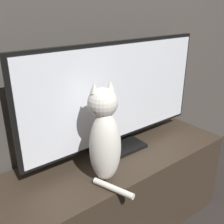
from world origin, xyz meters
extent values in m
cube|color=#47423D|center=(0.00, 1.22, 1.30)|extent=(4.80, 0.05, 2.60)
cube|color=#33281E|center=(0.00, 0.95, 0.25)|extent=(1.32, 0.46, 0.51)
cube|color=black|center=(0.05, 1.01, 0.52)|extent=(0.31, 0.18, 0.02)
cylinder|color=black|center=(0.05, 1.01, 0.56)|extent=(0.04, 0.04, 0.07)
cube|color=black|center=(0.05, 1.02, 0.85)|extent=(1.12, 0.02, 0.54)
cube|color=white|center=(0.05, 1.01, 0.85)|extent=(1.08, 0.01, 0.50)
ellipsoid|color=silver|center=(-0.17, 0.83, 0.68)|extent=(0.18, 0.17, 0.34)
ellipsoid|color=black|center=(-0.16, 0.88, 0.66)|extent=(0.09, 0.06, 0.19)
sphere|color=silver|center=(-0.16, 0.86, 0.89)|extent=(0.17, 0.17, 0.13)
cone|color=silver|center=(-0.20, 0.87, 0.96)|extent=(0.04, 0.04, 0.04)
cone|color=silver|center=(-0.13, 0.85, 0.96)|extent=(0.04, 0.04, 0.04)
cylinder|color=silver|center=(-0.20, 0.74, 0.52)|extent=(0.09, 0.20, 0.03)
camera|label=1|loc=(-0.78, -0.01, 1.29)|focal=42.00mm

